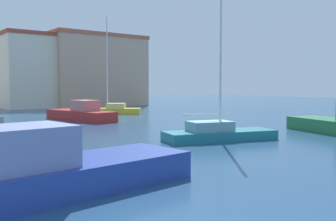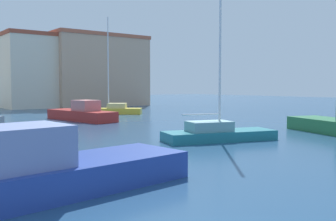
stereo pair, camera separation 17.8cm
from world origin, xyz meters
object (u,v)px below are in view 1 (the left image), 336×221
Objects in this scene: motorboat_blue_outer_mooring at (46,171)px; sailboat_yellow_distant_east at (109,110)px; sailboat_teal_center_channel at (218,132)px; motorboat_red_inner_mooring at (81,114)px.

sailboat_yellow_distant_east reaches higher than motorboat_blue_outer_mooring.
motorboat_blue_outer_mooring is (-10.93, -4.46, 0.19)m from sailboat_teal_center_channel.
sailboat_yellow_distant_east is (5.51, 5.16, -0.11)m from motorboat_red_inner_mooring.
motorboat_blue_outer_mooring is 1.07× the size of motorboat_red_inner_mooring.
motorboat_blue_outer_mooring is 29.68m from sailboat_yellow_distant_east.
motorboat_blue_outer_mooring reaches higher than motorboat_red_inner_mooring.
sailboat_teal_center_channel reaches higher than motorboat_blue_outer_mooring.
sailboat_teal_center_channel is 0.94× the size of sailboat_yellow_distant_east.
sailboat_yellow_distant_east reaches higher than motorboat_red_inner_mooring.
sailboat_yellow_distant_east is at bearing 43.16° from motorboat_red_inner_mooring.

